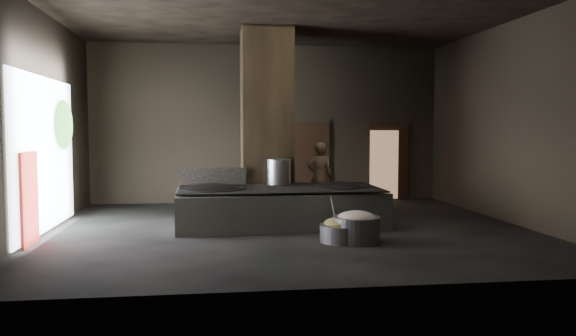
{
  "coord_description": "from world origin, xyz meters",
  "views": [
    {
      "loc": [
        -1.62,
        -11.65,
        2.11
      ],
      "look_at": [
        0.04,
        0.53,
        1.25
      ],
      "focal_mm": 35.0,
      "sensor_mm": 36.0,
      "label": 1
    }
  ],
  "objects": [
    {
      "name": "doorway_far",
      "position": [
        3.6,
        4.45,
        1.1
      ],
      "size": [
        1.18,
        0.08,
        2.38
      ],
      "primitive_type": "cube",
      "color": "black",
      "rests_on": "ground"
    },
    {
      "name": "cook",
      "position": [
        1.12,
        2.43,
        0.89
      ],
      "size": [
        0.69,
        0.49,
        1.77
      ],
      "primitive_type": "imported",
      "rotation": [
        0.0,
        0.0,
        3.02
      ],
      "color": "olive",
      "rests_on": "ground"
    },
    {
      "name": "wok_left",
      "position": [
        -1.61,
        0.4,
        0.75
      ],
      "size": [
        1.4,
        1.4,
        0.39
      ],
      "primitive_type": "ellipsoid",
      "color": "black",
      "rests_on": "hearth_platform"
    },
    {
      "name": "ladle",
      "position": [
        0.65,
        -1.36,
        0.55
      ],
      "size": [
        0.22,
        0.3,
        0.62
      ],
      "primitive_type": "cylinder",
      "rotation": [
        0.49,
        0.0,
        -0.6
      ],
      "color": "silver",
      "rests_on": "veg_basin"
    },
    {
      "name": "splash_guard",
      "position": [
        -1.61,
        1.2,
        1.03
      ],
      "size": [
        1.54,
        0.1,
        0.39
      ],
      "primitive_type": "cube",
      "rotation": [
        0.0,
        0.0,
        0.03
      ],
      "color": "black",
      "rests_on": "hearth_platform"
    },
    {
      "name": "doorway_near",
      "position": [
        1.2,
        4.45,
        1.1
      ],
      "size": [
        1.18,
        0.08,
        2.38
      ],
      "primitive_type": "cube",
      "color": "black",
      "rests_on": "ground"
    },
    {
      "name": "wok_left_rim",
      "position": [
        -1.61,
        0.4,
        0.82
      ],
      "size": [
        1.43,
        1.43,
        0.05
      ],
      "primitive_type": "cylinder",
      "color": "black",
      "rests_on": "hearth_platform"
    },
    {
      "name": "floor",
      "position": [
        0.0,
        0.0,
        -0.05
      ],
      "size": [
        10.0,
        9.0,
        0.1
      ],
      "primitive_type": "cube",
      "color": "black",
      "rests_on": "ground"
    },
    {
      "name": "veg_basin",
      "position": [
        0.8,
        -1.51,
        0.16
      ],
      "size": [
        1.0,
        1.0,
        0.32
      ],
      "primitive_type": "cylinder",
      "rotation": [
        0.0,
        0.0,
        -0.17
      ],
      "color": "slate",
      "rests_on": "ground"
    },
    {
      "name": "pillar",
      "position": [
        -0.3,
        1.9,
        2.25
      ],
      "size": [
        1.2,
        1.2,
        4.5
      ],
      "primitive_type": "cube",
      "color": "black",
      "rests_on": "ground"
    },
    {
      "name": "doorway_near_glow",
      "position": [
        1.19,
        4.68,
        1.05
      ],
      "size": [
        0.86,
        0.04,
        2.05
      ],
      "primitive_type": "cube",
      "color": "#8C6647",
      "rests_on": "ground"
    },
    {
      "name": "wok_right",
      "position": [
        1.19,
        0.5,
        0.75
      ],
      "size": [
        1.3,
        1.3,
        0.37
      ],
      "primitive_type": "ellipsoid",
      "color": "black",
      "rests_on": "hearth_platform"
    },
    {
      "name": "veg_fill",
      "position": [
        0.8,
        -1.51,
        0.35
      ],
      "size": [
        0.71,
        0.71,
        0.22
      ],
      "primitive_type": "ellipsoid",
      "color": "olive",
      "rests_on": "veg_basin"
    },
    {
      "name": "back_wall",
      "position": [
        0.0,
        4.55,
        2.25
      ],
      "size": [
        10.0,
        0.1,
        4.5
      ],
      "primitive_type": "cube",
      "color": "black",
      "rests_on": "ground"
    },
    {
      "name": "stock_pot",
      "position": [
        -0.11,
        1.0,
        1.13
      ],
      "size": [
        0.54,
        0.54,
        0.58
      ],
      "primitive_type": "cylinder",
      "color": "silver",
      "rests_on": "hearth_platform"
    },
    {
      "name": "platform_cap",
      "position": [
        -0.16,
        0.45,
        0.82
      ],
      "size": [
        4.34,
        2.08,
        0.03
      ],
      "primitive_type": "cube",
      "color": "black",
      "rests_on": "hearth_platform"
    },
    {
      "name": "meat_basin",
      "position": [
        1.04,
        -1.58,
        0.24
      ],
      "size": [
        1.11,
        1.11,
        0.48
      ],
      "primitive_type": "cylinder",
      "rotation": [
        0.0,
        0.0,
        -0.32
      ],
      "color": "slate",
      "rests_on": "ground"
    },
    {
      "name": "front_wall",
      "position": [
        0.0,
        -4.55,
        2.25
      ],
      "size": [
        10.0,
        0.1,
        4.5
      ],
      "primitive_type": "cube",
      "color": "black",
      "rests_on": "ground"
    },
    {
      "name": "meat_fill",
      "position": [
        1.04,
        -1.58,
        0.45
      ],
      "size": [
        0.73,
        0.73,
        0.28
      ],
      "primitive_type": "ellipsoid",
      "color": "tan",
      "rests_on": "meat_basin"
    },
    {
      "name": "hearth_platform",
      "position": [
        -0.16,
        0.45,
        0.39
      ],
      "size": [
        4.5,
        2.25,
        0.77
      ],
      "primitive_type": "cube",
      "rotation": [
        0.0,
        0.0,
        0.03
      ],
      "color": "#9FAE9D",
      "rests_on": "ground"
    },
    {
      "name": "ceiling",
      "position": [
        0.0,
        0.0,
        4.55
      ],
      "size": [
        10.0,
        9.0,
        0.1
      ],
      "primitive_type": "cube",
      "color": "black",
      "rests_on": "back_wall"
    },
    {
      "name": "doorway_far_glow",
      "position": [
        3.43,
        4.37,
        1.05
      ],
      "size": [
        0.86,
        0.04,
        2.03
      ],
      "primitive_type": "cube",
      "color": "#8C6647",
      "rests_on": "ground"
    },
    {
      "name": "left_wall",
      "position": [
        -5.05,
        0.0,
        2.25
      ],
      "size": [
        0.1,
        9.0,
        4.5
      ],
      "primitive_type": "cube",
      "color": "black",
      "rests_on": "ground"
    },
    {
      "name": "tree_silhouette",
      "position": [
        -4.85,
        1.3,
        2.2
      ],
      "size": [
        0.28,
        1.1,
        1.1
      ],
      "primitive_type": "ellipsoid",
      "color": "#194714",
      "rests_on": "left_opening"
    },
    {
      "name": "pavilion_sliver",
      "position": [
        -4.88,
        -1.1,
        0.85
      ],
      "size": [
        0.05,
        0.9,
        1.7
      ],
      "primitive_type": "cube",
      "color": "maroon",
      "rests_on": "ground"
    },
    {
      "name": "wok_right_rim",
      "position": [
        1.19,
        0.5,
        0.82
      ],
      "size": [
        1.33,
        1.33,
        0.05
      ],
      "primitive_type": "cylinder",
      "color": "black",
      "rests_on": "hearth_platform"
    },
    {
      "name": "left_opening",
      "position": [
        -4.95,
        0.2,
        1.6
      ],
      "size": [
        0.04,
        4.2,
        3.1
      ],
      "primitive_type": "cube",
      "color": "white",
      "rests_on": "ground"
    },
    {
      "name": "right_wall",
      "position": [
        5.05,
        0.0,
        2.25
      ],
      "size": [
        0.1,
        9.0,
        4.5
      ],
      "primitive_type": "cube",
      "color": "black",
      "rests_on": "ground"
    }
  ]
}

